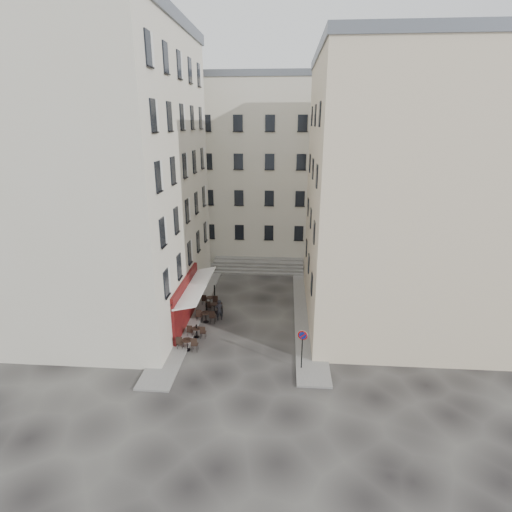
# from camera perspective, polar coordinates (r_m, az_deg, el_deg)

# --- Properties ---
(ground) EXTENTS (90.00, 90.00, 0.00)m
(ground) POSITION_cam_1_polar(r_m,az_deg,el_deg) (28.72, -1.54, -10.77)
(ground) COLOR black
(ground) RESTS_ON ground
(sidewalk_left) EXTENTS (2.00, 22.00, 0.12)m
(sidewalk_left) POSITION_cam_1_polar(r_m,az_deg,el_deg) (32.91, -8.70, -6.87)
(sidewalk_left) COLOR slate
(sidewalk_left) RESTS_ON ground
(sidewalk_right) EXTENTS (2.00, 18.00, 0.12)m
(sidewalk_right) POSITION_cam_1_polar(r_m,az_deg,el_deg) (31.27, 7.35, -8.21)
(sidewalk_right) COLOR slate
(sidewalk_right) RESTS_ON ground
(building_left) EXTENTS (12.20, 16.20, 20.60)m
(building_left) POSITION_cam_1_polar(r_m,az_deg,el_deg) (31.09, -21.08, 10.40)
(building_left) COLOR beige
(building_left) RESTS_ON ground
(building_right) EXTENTS (12.20, 14.20, 18.60)m
(building_right) POSITION_cam_1_polar(r_m,az_deg,el_deg) (29.85, 19.75, 8.31)
(building_right) COLOR beige
(building_right) RESTS_ON ground
(building_back) EXTENTS (18.20, 10.20, 18.60)m
(building_back) POSITION_cam_1_polar(r_m,az_deg,el_deg) (44.32, -0.41, 12.38)
(building_back) COLOR beige
(building_back) RESTS_ON ground
(cafe_storefront) EXTENTS (1.74, 7.30, 3.50)m
(cafe_storefront) POSITION_cam_1_polar(r_m,az_deg,el_deg) (29.47, -9.80, -6.17)
(cafe_storefront) COLOR #42090E
(cafe_storefront) RESTS_ON ground
(stone_steps) EXTENTS (9.00, 3.15, 0.80)m
(stone_steps) POSITION_cam_1_polar(r_m,az_deg,el_deg) (39.98, 0.29, -1.44)
(stone_steps) COLOR #5D5A58
(stone_steps) RESTS_ON ground
(bollard_near) EXTENTS (0.12, 0.12, 0.98)m
(bollard_near) POSITION_cam_1_polar(r_m,az_deg,el_deg) (28.10, -8.48, -10.47)
(bollard_near) COLOR black
(bollard_near) RESTS_ON ground
(bollard_mid) EXTENTS (0.12, 0.12, 0.98)m
(bollard_mid) POSITION_cam_1_polar(r_m,az_deg,el_deg) (31.13, -7.08, -7.38)
(bollard_mid) COLOR black
(bollard_mid) RESTS_ON ground
(bollard_far) EXTENTS (0.12, 0.12, 0.98)m
(bollard_far) POSITION_cam_1_polar(r_m,az_deg,el_deg) (34.25, -5.95, -4.84)
(bollard_far) COLOR black
(bollard_far) RESTS_ON ground
(no_parking_sign) EXTENTS (0.58, 0.20, 2.60)m
(no_parking_sign) POSITION_cam_1_polar(r_m,az_deg,el_deg) (24.02, 6.63, -12.15)
(no_parking_sign) COLOR black
(no_parking_sign) RESTS_ON ground
(bistro_table_a) EXTENTS (1.40, 0.66, 0.98)m
(bistro_table_a) POSITION_cam_1_polar(r_m,az_deg,el_deg) (26.73, -9.77, -12.23)
(bistro_table_a) COLOR black
(bistro_table_a) RESTS_ON ground
(bistro_table_b) EXTENTS (1.30, 0.61, 0.91)m
(bistro_table_b) POSITION_cam_1_polar(r_m,az_deg,el_deg) (28.09, -8.47, -10.62)
(bistro_table_b) COLOR black
(bistro_table_b) RESTS_ON ground
(bistro_table_c) EXTENTS (1.43, 0.67, 1.01)m
(bistro_table_c) POSITION_cam_1_polar(r_m,az_deg,el_deg) (29.94, -7.15, -8.51)
(bistro_table_c) COLOR black
(bistro_table_c) RESTS_ON ground
(bistro_table_d) EXTENTS (1.32, 0.62, 0.93)m
(bistro_table_d) POSITION_cam_1_polar(r_m,az_deg,el_deg) (31.35, -5.95, -7.24)
(bistro_table_d) COLOR black
(bistro_table_d) RESTS_ON ground
(bistro_table_e) EXTENTS (1.34, 0.63, 0.94)m
(bistro_table_e) POSITION_cam_1_polar(r_m,az_deg,el_deg) (32.46, -6.58, -6.32)
(bistro_table_e) COLOR black
(bistro_table_e) RESTS_ON ground
(pedestrian) EXTENTS (0.70, 0.59, 1.63)m
(pedestrian) POSITION_cam_1_polar(r_m,az_deg,el_deg) (30.06, -5.28, -7.68)
(pedestrian) COLOR black
(pedestrian) RESTS_ON ground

